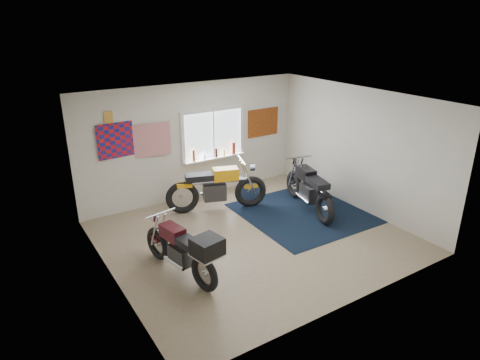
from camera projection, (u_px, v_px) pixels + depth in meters
ground at (253, 237)px, 8.42m from camera, size 5.50×5.50×0.00m
room_shell at (254, 158)px, 7.83m from camera, size 5.50×5.50×5.50m
navy_rug at (302, 213)px, 9.42m from camera, size 2.54×2.64×0.01m
window_assembly at (213, 138)px, 10.12m from camera, size 1.66×0.17×1.26m
oil_bottles at (218, 152)px, 10.23m from camera, size 1.17×0.09×0.30m
flag_display at (108, 117)px, 8.65m from camera, size 1.60×0.10×1.17m
triumph_poster at (263, 122)px, 10.79m from camera, size 0.90×0.03×0.70m
yellow_triumph at (216, 189)px, 9.44m from camera, size 2.19×0.95×1.14m
black_chrome_bike at (309, 190)px, 9.44m from camera, size 0.76×2.10×1.09m
maroon_tourer at (185, 250)px, 6.96m from camera, size 0.77×1.92×0.97m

